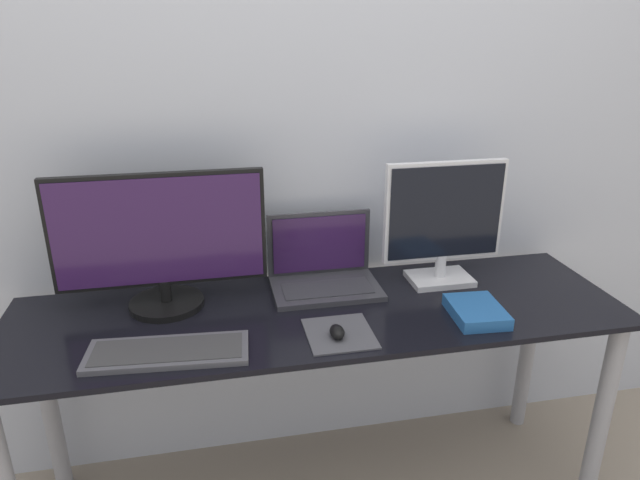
% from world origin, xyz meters
% --- Properties ---
extents(wall_back, '(7.00, 0.05, 2.50)m').
position_xyz_m(wall_back, '(0.00, 0.63, 1.25)').
color(wall_back, silver).
rests_on(wall_back, ground_plane).
extents(desk, '(1.89, 0.56, 0.73)m').
position_xyz_m(desk, '(0.00, 0.28, 0.61)').
color(desk, black).
rests_on(desk, ground_plane).
extents(monitor_left, '(0.63, 0.23, 0.42)m').
position_xyz_m(monitor_left, '(-0.46, 0.41, 0.95)').
color(monitor_left, black).
rests_on(monitor_left, desk).
extents(monitor_right, '(0.41, 0.15, 0.42)m').
position_xyz_m(monitor_right, '(0.44, 0.41, 0.95)').
color(monitor_right, silver).
rests_on(monitor_right, desk).
extents(laptop, '(0.35, 0.23, 0.24)m').
position_xyz_m(laptop, '(0.05, 0.45, 0.79)').
color(laptop, '#333338').
rests_on(laptop, desk).
extents(keyboard, '(0.44, 0.19, 0.02)m').
position_xyz_m(keyboard, '(-0.45, 0.12, 0.74)').
color(keyboard, '#4C4C51').
rests_on(keyboard, desk).
extents(mousepad, '(0.19, 0.20, 0.00)m').
position_xyz_m(mousepad, '(0.03, 0.13, 0.73)').
color(mousepad, '#47474C').
rests_on(mousepad, desk).
extents(mouse, '(0.04, 0.07, 0.03)m').
position_xyz_m(mouse, '(0.01, 0.11, 0.75)').
color(mouse, black).
rests_on(mouse, mousepad).
extents(book, '(0.16, 0.20, 0.04)m').
position_xyz_m(book, '(0.45, 0.15, 0.75)').
color(book, '#235B9E').
rests_on(book, desk).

